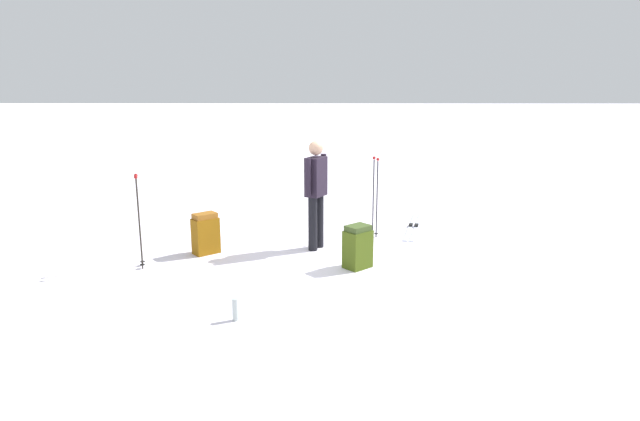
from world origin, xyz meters
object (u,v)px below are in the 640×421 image
backpack_bright (358,247)px  skier_standing (316,189)px  thermos_bottle (235,310)px  ski_pair_near (414,226)px  backpack_large_dark (206,234)px  ski_poles_planted_near (375,193)px  ski_poles_planted_far (139,217)px

backpack_bright → skier_standing: bearing=-146.1°
skier_standing → thermos_bottle: 2.95m
ski_pair_near → backpack_large_dark: bearing=-65.5°
backpack_bright → thermos_bottle: size_ratio=2.39×
skier_standing → ski_pair_near: bearing=126.8°
ski_poles_planted_near → thermos_bottle: 3.93m
backpack_bright → ski_poles_planted_far: bearing=-89.9°
ski_pair_near → ski_poles_planted_far: size_ratio=1.42×
backpack_bright → ski_poles_planted_far: (0.01, -3.07, 0.44)m
thermos_bottle → ski_poles_planted_far: bearing=-138.3°
ski_pair_near → skier_standing: bearing=-53.2°
skier_standing → ski_poles_planted_far: (0.90, -2.47, -0.21)m
ski_pair_near → backpack_bright: size_ratio=3.06×
backpack_bright → thermos_bottle: 2.33m
ski_poles_planted_near → ski_poles_planted_far: 3.81m
skier_standing → thermos_bottle: skier_standing is taller
ski_pair_near → backpack_large_dark: 3.76m
ski_poles_planted_far → backpack_bright: bearing=90.1°
backpack_bright → ski_poles_planted_near: 1.72m
skier_standing → backpack_bright: 1.26m
ski_pair_near → ski_poles_planted_near: 1.20m
ski_pair_near → ski_poles_planted_near: size_ratio=1.42×
skier_standing → ski_poles_planted_far: 2.63m
skier_standing → backpack_bright: size_ratio=2.73×
ski_pair_near → ski_poles_planted_near: ski_poles_planted_near is taller
backpack_large_dark → ski_poles_planted_near: bearing=110.3°
ski_poles_planted_far → thermos_bottle: 2.48m
skier_standing → backpack_large_dark: bearing=-81.3°
ski_poles_planted_far → thermos_bottle: size_ratio=5.17×
ski_pair_near → ski_poles_planted_far: 4.79m
backpack_large_dark → backpack_bright: size_ratio=1.02×
backpack_large_dark → ski_poles_planted_far: bearing=-50.8°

